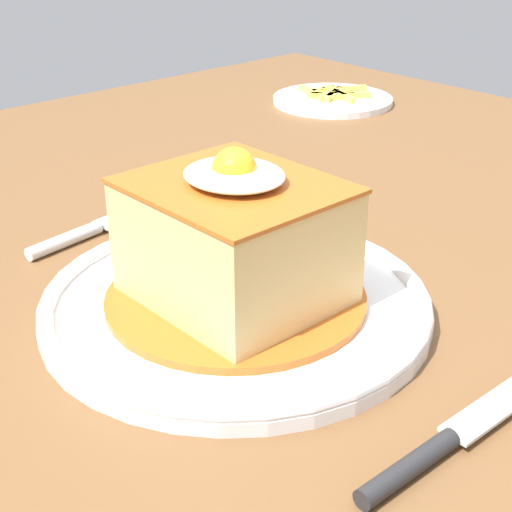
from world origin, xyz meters
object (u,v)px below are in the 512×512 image
at_px(fork, 84,233).
at_px(knife, 436,448).
at_px(main_plate, 236,302).
at_px(side_plate_fries, 333,99).

xyz_separation_m(fork, knife, (0.38, -0.01, -0.00)).
bearing_deg(fork, main_plate, 4.49).
height_order(main_plate, knife, main_plate).
distance_m(main_plate, side_plate_fries, 0.60).
bearing_deg(main_plate, fork, -175.51).
xyz_separation_m(main_plate, side_plate_fries, (-0.35, 0.49, -0.00)).
distance_m(fork, side_plate_fries, 0.53).
bearing_deg(knife, side_plate_fries, 136.79).
height_order(main_plate, side_plate_fries, main_plate).
height_order(main_plate, fork, main_plate).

